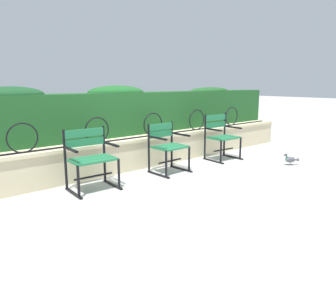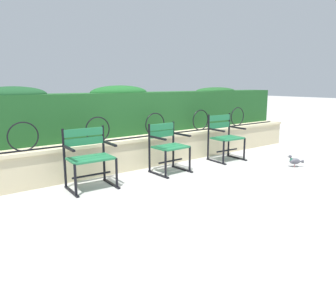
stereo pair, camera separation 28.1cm
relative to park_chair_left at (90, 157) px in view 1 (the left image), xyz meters
The scene contains 8 objects.
ground_plane 1.38m from the park_chair_left, 10.67° to the right, with size 60.00×60.00×0.00m, color #B7B5AF.
stone_wall 1.40m from the park_chair_left, 23.05° to the left, with size 7.81×0.41×0.55m.
iron_arch_fence 1.11m from the park_chair_left, 25.55° to the left, with size 7.26×0.02×0.42m.
hedge_row 1.67m from the park_chair_left, 38.17° to the left, with size 7.65×0.54×0.90m.
park_chair_left is the anchor object (origin of this frame).
park_chair_centre 1.39m from the park_chair_left, ahead, with size 0.59×0.54×0.82m.
park_chair_right 2.80m from the park_chair_left, ahead, with size 0.62×0.55×0.89m.
pigeon_near_chairs 3.61m from the park_chair_left, 18.87° to the right, with size 0.26×0.21×0.22m.
Camera 1 is at (-3.22, -3.77, 1.48)m, focal length 33.68 mm.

